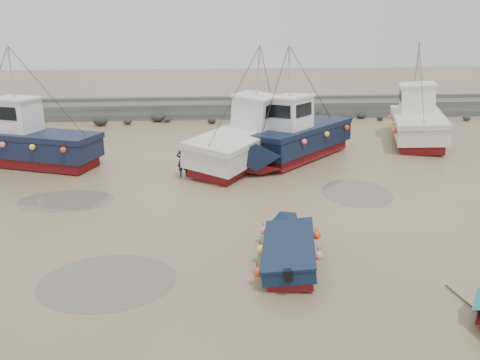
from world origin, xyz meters
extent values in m
plane|color=#97835C|center=(0.00, 0.00, 0.00)|extent=(120.00, 120.00, 0.00)
cube|color=#60605C|center=(0.00, 22.00, 0.60)|extent=(60.00, 2.20, 1.20)
cube|color=#60605C|center=(0.00, 23.21, 1.32)|extent=(60.00, 0.60, 0.25)
ellipsoid|color=black|center=(5.10, 19.02, 0.29)|extent=(0.84, 0.86, 0.51)
ellipsoid|color=black|center=(7.80, 20.56, 0.34)|extent=(0.98, 1.07, 0.72)
ellipsoid|color=black|center=(14.16, 19.54, 0.27)|extent=(0.78, 0.90, 0.59)
ellipsoid|color=black|center=(18.92, 19.27, 0.21)|extent=(0.60, 0.70, 0.31)
ellipsoid|color=black|center=(-5.07, 20.46, 0.35)|extent=(0.99, 0.80, 0.58)
ellipsoid|color=black|center=(12.19, 19.77, 0.19)|extent=(0.54, 0.46, 0.30)
ellipsoid|color=black|center=(9.69, 19.97, 0.21)|extent=(0.61, 0.47, 0.46)
ellipsoid|color=black|center=(-4.31, 20.27, 0.21)|extent=(0.61, 0.53, 0.32)
ellipsoid|color=black|center=(10.99, 20.60, 0.23)|extent=(0.67, 0.55, 0.43)
ellipsoid|color=black|center=(-9.17, 19.34, 0.38)|extent=(1.09, 0.88, 0.72)
ellipsoid|color=black|center=(-7.25, 19.65, 0.23)|extent=(0.65, 0.60, 0.37)
ellipsoid|color=black|center=(9.46, 19.39, 0.31)|extent=(0.88, 0.64, 0.62)
ellipsoid|color=black|center=(-0.92, 19.60, 0.22)|extent=(0.64, 0.62, 0.48)
ellipsoid|color=black|center=(7.84, 20.42, 0.19)|extent=(0.55, 0.45, 0.29)
cylinder|color=#61594C|center=(-4.36, -2.73, 0.00)|extent=(4.20, 4.20, 0.01)
cylinder|color=#61594C|center=(5.54, 4.23, 0.00)|extent=(3.19, 3.19, 0.01)
cylinder|color=#61594C|center=(-7.51, 4.16, 0.00)|extent=(4.19, 4.19, 0.01)
cylinder|color=#61594C|center=(1.13, 11.12, 0.00)|extent=(5.61, 5.61, 0.01)
cube|color=maroon|center=(1.40, -2.12, 0.15)|extent=(1.90, 3.51, 0.30)
cube|color=#0E1C32|center=(1.40, -2.12, 0.53)|extent=(2.18, 3.79, 0.45)
pyramid|color=#0E1C32|center=(1.78, -0.01, 0.98)|extent=(1.68, 0.98, 0.90)
cube|color=brown|center=(1.40, -2.12, 0.69)|extent=(1.77, 3.18, 0.10)
cube|color=#0E1C32|center=(1.40, -2.12, 0.78)|extent=(2.26, 3.88, 0.07)
cube|color=black|center=(1.08, -3.95, 0.70)|extent=(0.25, 0.22, 0.35)
cylinder|color=black|center=(1.94, 0.87, 0.03)|extent=(0.39, 1.98, 0.04)
sphere|color=#E2441B|center=(0.26, -3.36, 0.63)|extent=(0.30, 0.30, 0.30)
sphere|color=#E2441B|center=(2.17, -2.98, 0.63)|extent=(0.30, 0.30, 0.30)
sphere|color=#E2441B|center=(0.51, -1.96, 0.63)|extent=(0.30, 0.30, 0.30)
sphere|color=#E2441B|center=(2.42, -1.58, 0.63)|extent=(0.30, 0.30, 0.30)
sphere|color=#E2441B|center=(0.76, -0.56, 0.63)|extent=(0.30, 0.30, 0.30)
cylinder|color=black|center=(5.94, -4.69, 0.03)|extent=(0.36, 1.98, 0.04)
cube|color=maroon|center=(-10.47, 9.50, 0.28)|extent=(6.67, 4.08, 0.55)
cube|color=#121932|center=(-10.47, 9.50, 1.02)|extent=(7.23, 4.57, 0.95)
cube|color=brown|center=(-10.47, 9.50, 1.54)|extent=(7.05, 4.43, 0.08)
cube|color=#121932|center=(-10.47, 9.50, 1.68)|extent=(7.39, 4.67, 0.30)
cube|color=white|center=(-11.34, 9.82, 2.65)|extent=(2.45, 2.26, 1.70)
cube|color=white|center=(-11.34, 9.82, 3.56)|extent=(2.65, 2.44, 0.12)
cylinder|color=#B7B7B2|center=(-11.34, 9.82, 4.92)|extent=(0.10, 0.10, 2.60)
sphere|color=#FF7883|center=(-8.36, 7.34, 1.38)|extent=(0.30, 0.30, 0.30)
sphere|color=#FF7883|center=(-8.32, 10.14, 1.38)|extent=(0.30, 0.30, 0.30)
sphere|color=#FF7883|center=(-10.07, 7.95, 1.38)|extent=(0.30, 0.30, 0.30)
sphere|color=#FF7883|center=(-10.02, 10.75, 1.38)|extent=(0.30, 0.30, 0.30)
sphere|color=#FF7883|center=(-11.77, 8.56, 1.38)|extent=(0.30, 0.30, 0.30)
sphere|color=#FF7883|center=(-11.72, 11.36, 1.38)|extent=(0.30, 0.30, 0.30)
cube|color=maroon|center=(0.66, 9.19, 0.28)|extent=(5.94, 7.48, 0.55)
cube|color=silver|center=(0.66, 9.19, 1.02)|extent=(6.58, 8.16, 0.95)
pyramid|color=silver|center=(3.10, 13.00, 1.72)|extent=(3.06, 2.67, 1.40)
cube|color=brown|center=(0.66, 9.19, 1.54)|extent=(6.39, 7.95, 0.08)
cube|color=silver|center=(0.66, 9.19, 1.68)|extent=(6.72, 8.34, 0.30)
cube|color=white|center=(1.25, 10.10, 2.65)|extent=(2.68, 2.71, 1.70)
cube|color=white|center=(1.25, 10.10, 3.56)|extent=(2.90, 2.93, 0.12)
cube|color=black|center=(1.80, 10.96, 2.91)|extent=(1.39, 0.92, 0.68)
cylinder|color=#B7B7B2|center=(1.25, 10.10, 4.92)|extent=(0.10, 0.10, 2.60)
cylinder|color=black|center=(3.75, 14.00, 0.03)|extent=(1.66, 2.55, 0.05)
sphere|color=#FF7883|center=(-2.29, 7.32, 1.38)|extent=(0.30, 0.30, 0.30)
sphere|color=#FF7883|center=(1.34, 7.50, 1.38)|extent=(0.30, 0.30, 0.30)
sphere|color=#FF7883|center=(-0.02, 10.87, 1.38)|extent=(0.30, 0.30, 0.30)
sphere|color=#FF7883|center=(3.61, 11.05, 1.38)|extent=(0.30, 0.30, 0.30)
cube|color=maroon|center=(4.05, 10.07, 0.28)|extent=(6.14, 6.11, 0.55)
cube|color=black|center=(4.05, 10.07, 1.02)|extent=(6.75, 6.72, 0.95)
pyramid|color=black|center=(1.18, 7.23, 1.72)|extent=(2.79, 2.80, 1.40)
cube|color=brown|center=(4.05, 10.07, 1.54)|extent=(6.56, 6.53, 0.08)
cube|color=black|center=(4.05, 10.07, 1.68)|extent=(6.90, 6.86, 0.30)
cube|color=white|center=(3.38, 9.40, 2.65)|extent=(2.67, 2.67, 1.70)
cube|color=white|center=(3.38, 9.40, 3.56)|extent=(2.88, 2.88, 0.12)
cube|color=black|center=(2.65, 8.68, 2.91)|extent=(1.10, 1.11, 0.68)
cylinder|color=#B7B7B2|center=(3.38, 9.40, 4.92)|extent=(0.10, 0.10, 2.60)
cylinder|color=black|center=(0.38, 6.43, 0.03)|extent=(2.17, 2.15, 0.05)
sphere|color=#FF7883|center=(7.00, 11.04, 1.38)|extent=(0.30, 0.30, 0.30)
sphere|color=#FF7883|center=(4.26, 12.23, 1.38)|extent=(0.30, 0.30, 0.30)
sphere|color=#FF7883|center=(5.42, 9.48, 1.38)|extent=(0.30, 0.30, 0.30)
sphere|color=#FF7883|center=(2.68, 10.66, 1.38)|extent=(0.30, 0.30, 0.30)
sphere|color=#FF7883|center=(3.84, 7.91, 1.38)|extent=(0.30, 0.30, 0.30)
sphere|color=#FF7883|center=(1.10, 9.10, 1.38)|extent=(0.30, 0.30, 0.30)
cube|color=maroon|center=(12.16, 12.91, 0.28)|extent=(4.23, 6.78, 0.55)
cube|color=silver|center=(12.16, 12.91, 1.02)|extent=(4.78, 7.35, 0.95)
pyramid|color=silver|center=(13.35, 16.68, 1.72)|extent=(3.15, 2.22, 1.40)
cube|color=brown|center=(12.16, 12.91, 1.54)|extent=(4.62, 7.17, 0.08)
cube|color=silver|center=(12.16, 12.91, 1.68)|extent=(4.88, 7.51, 0.30)
cube|color=white|center=(12.44, 13.79, 2.65)|extent=(2.51, 2.51, 1.70)
cube|color=white|center=(12.44, 13.79, 3.56)|extent=(2.71, 2.71, 0.12)
cube|color=black|center=(12.75, 14.77, 2.91)|extent=(1.64, 0.56, 0.68)
cylinder|color=#B7B7B2|center=(12.44, 13.79, 4.92)|extent=(0.10, 0.10, 2.60)
cylinder|color=black|center=(13.69, 17.74, 0.03)|extent=(0.95, 2.88, 0.05)
sphere|color=#FF7883|center=(9.87, 10.80, 1.38)|extent=(0.30, 0.30, 0.30)
sphere|color=#FF7883|center=(13.15, 10.90, 1.38)|extent=(0.30, 0.30, 0.30)
sphere|color=#FF7883|center=(10.52, 12.86, 1.38)|extent=(0.30, 0.30, 0.30)
sphere|color=#FF7883|center=(13.80, 12.96, 1.38)|extent=(0.30, 0.30, 0.30)
sphere|color=#FF7883|center=(11.17, 14.92, 1.38)|extent=(0.30, 0.30, 0.30)
sphere|color=#FF7883|center=(14.45, 15.02, 1.38)|extent=(0.30, 0.30, 0.30)
imported|color=#172033|center=(-2.51, 7.19, 0.00)|extent=(0.69, 0.52, 1.69)
camera|label=1|loc=(-1.17, -15.40, 7.60)|focal=35.00mm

